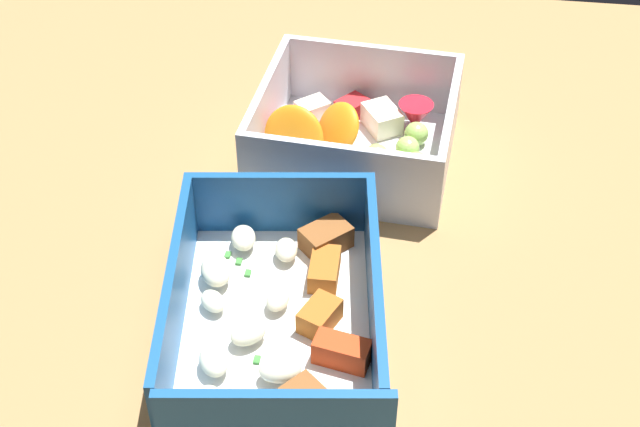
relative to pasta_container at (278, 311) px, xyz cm
name	(u,v)px	position (x,y,z in cm)	size (l,w,h in cm)	color
table_surface	(320,255)	(-8.32, 1.54, -2.74)	(80.00, 80.00, 2.00)	#9E7547
pasta_container	(278,311)	(0.00, 0.00, 0.00)	(20.65, 15.64, 5.53)	white
fruit_bowl	(355,134)	(-19.14, 2.81, 0.41)	(15.68, 16.08, 6.22)	white
paper_cup_liner	(371,78)	(-29.66, 3.18, -0.95)	(3.46, 3.46, 1.58)	white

